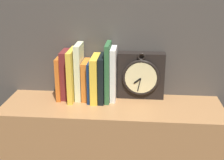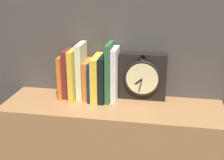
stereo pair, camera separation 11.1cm
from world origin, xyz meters
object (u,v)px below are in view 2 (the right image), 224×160
object	(u,v)px
book_slot8_green	(109,72)
book_slot9_white	(115,74)
book_slot7_black	(104,78)
book_slot1_maroon	(69,73)
book_slot5_navy	(92,80)
book_slot0_orange	(63,76)
book_slot4_orange	(88,79)
book_slot2_yellow	(74,74)
clock	(143,77)
book_slot3_cream	(81,71)
book_slot6_yellow	(97,78)

from	to	relation	value
book_slot8_green	book_slot9_white	size ratio (longest dim) A/B	1.09
book_slot7_black	book_slot9_white	xyz separation A→B (m)	(0.05, 0.02, 0.02)
book_slot1_maroon	book_slot5_navy	size ratio (longest dim) A/B	1.23
book_slot0_orange	book_slot4_orange	bearing A→B (deg)	0.94
book_slot2_yellow	book_slot0_orange	bearing A→B (deg)	167.63
book_slot9_white	clock	bearing A→B (deg)	11.26
book_slot5_navy	book_slot4_orange	bearing A→B (deg)	155.54
book_slot4_orange	book_slot7_black	world-z (taller)	book_slot7_black
book_slot3_cream	book_slot7_black	distance (m)	0.11
book_slot2_yellow	book_slot4_orange	bearing A→B (deg)	14.06
clock	book_slot6_yellow	distance (m)	0.21
clock	book_slot7_black	world-z (taller)	clock
book_slot1_maroon	book_slot7_black	distance (m)	0.17
book_slot3_cream	book_slot8_green	xyz separation A→B (m)	(0.13, -0.01, 0.00)
book_slot0_orange	book_slot3_cream	world-z (taller)	book_slot3_cream
book_slot6_yellow	book_slot9_white	xyz separation A→B (m)	(0.08, 0.02, 0.02)
book_slot3_cream	book_slot2_yellow	bearing A→B (deg)	-150.62
book_slot1_maroon	book_slot4_orange	distance (m)	0.09
book_slot0_orange	book_slot8_green	xyz separation A→B (m)	(0.22, -0.01, 0.03)
book_slot4_orange	book_slot7_black	xyz separation A→B (m)	(0.07, -0.01, 0.01)
book_slot2_yellow	book_slot8_green	distance (m)	0.16
book_slot7_black	book_slot5_navy	bearing A→B (deg)	177.30
clock	book_slot9_white	distance (m)	0.13
book_slot1_maroon	book_slot6_yellow	size ratio (longest dim) A/B	1.09
book_slot2_yellow	book_slot5_navy	size ratio (longest dim) A/B	1.28
clock	book_slot1_maroon	world-z (taller)	same
book_slot3_cream	book_slot9_white	distance (m)	0.15
book_slot4_orange	book_slot9_white	distance (m)	0.13
book_slot0_orange	book_slot7_black	distance (m)	0.19
book_slot1_maroon	book_slot9_white	world-z (taller)	book_slot9_white
book_slot1_maroon	book_slot3_cream	xyz separation A→B (m)	(0.06, -0.00, 0.02)
book_slot2_yellow	book_slot3_cream	distance (m)	0.03
book_slot3_cream	book_slot6_yellow	bearing A→B (deg)	-11.63
book_slot9_white	book_slot8_green	bearing A→B (deg)	-156.60
book_slot3_cream	book_slot4_orange	world-z (taller)	book_slot3_cream
book_slot2_yellow	book_slot5_navy	xyz separation A→B (m)	(0.08, 0.01, -0.03)
book_slot6_yellow	book_slot7_black	bearing A→B (deg)	3.46
book_slot5_navy	book_slot7_black	size ratio (longest dim) A/B	0.87
book_slot6_yellow	book_slot8_green	world-z (taller)	book_slot8_green
book_slot3_cream	book_slot4_orange	bearing A→B (deg)	-2.45
book_slot1_maroon	book_slot2_yellow	world-z (taller)	book_slot2_yellow
book_slot7_black	book_slot3_cream	bearing A→B (deg)	172.64
clock	book_slot1_maroon	distance (m)	0.34
book_slot0_orange	book_slot6_yellow	xyz separation A→B (m)	(0.16, -0.01, 0.00)
book_slot7_black	book_slot8_green	size ratio (longest dim) A/B	0.79
book_slot3_cream	book_slot7_black	bearing A→B (deg)	-7.36
book_slot4_orange	book_slot5_navy	distance (m)	0.02
book_slot1_maroon	book_slot3_cream	distance (m)	0.06
book_slot6_yellow	book_slot8_green	size ratio (longest dim) A/B	0.78
book_slot0_orange	book_slot5_navy	size ratio (longest dim) A/B	1.08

